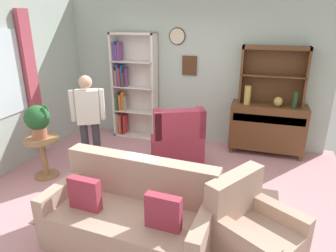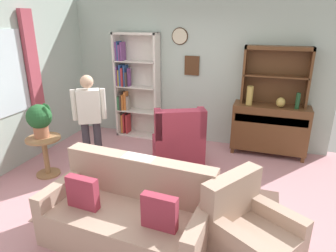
{
  "view_description": "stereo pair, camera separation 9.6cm",
  "coord_description": "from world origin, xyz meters",
  "px_view_note": "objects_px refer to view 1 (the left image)",
  "views": [
    {
      "loc": [
        1.26,
        -3.5,
        2.36
      ],
      "look_at": [
        0.1,
        0.2,
        0.95
      ],
      "focal_mm": 31.9,
      "sensor_mm": 36.0,
      "label": 1
    },
    {
      "loc": [
        1.35,
        -3.47,
        2.36
      ],
      "look_at": [
        0.1,
        0.2,
        0.95
      ],
      "focal_mm": 31.9,
      "sensor_mm": 36.0,
      "label": 2
    }
  ],
  "objects_px": {
    "vase_tall": "(247,95)",
    "potted_plant_large": "(38,119)",
    "sideboard_hutch": "(274,67)",
    "armchair_floral": "(252,235)",
    "book_stack": "(170,167)",
    "coffee_table": "(173,177)",
    "sideboard": "(267,127)",
    "wingback_chair": "(177,145)",
    "plant_stand": "(44,153)",
    "bookshelf": "(131,88)",
    "bottle_wine": "(295,100)",
    "couch_floral": "(131,216)",
    "vase_round": "(278,102)",
    "person_reading": "(89,117)"
  },
  "relations": [
    {
      "from": "sideboard_hutch",
      "to": "book_stack",
      "type": "height_order",
      "value": "sideboard_hutch"
    },
    {
      "from": "wingback_chair",
      "to": "plant_stand",
      "type": "height_order",
      "value": "wingback_chair"
    },
    {
      "from": "sideboard_hutch",
      "to": "bookshelf",
      "type": "bearing_deg",
      "value": -179.49
    },
    {
      "from": "bottle_wine",
      "to": "wingback_chair",
      "type": "height_order",
      "value": "bottle_wine"
    },
    {
      "from": "couch_floral",
      "to": "potted_plant_large",
      "type": "distance_m",
      "value": 2.22
    },
    {
      "from": "vase_round",
      "to": "armchair_floral",
      "type": "distance_m",
      "value": 2.8
    },
    {
      "from": "potted_plant_large",
      "to": "coffee_table",
      "type": "distance_m",
      "value": 2.2
    },
    {
      "from": "potted_plant_large",
      "to": "book_stack",
      "type": "relative_size",
      "value": 2.5
    },
    {
      "from": "vase_tall",
      "to": "book_stack",
      "type": "bearing_deg",
      "value": -115.42
    },
    {
      "from": "coffee_table",
      "to": "potted_plant_large",
      "type": "bearing_deg",
      "value": 178.11
    },
    {
      "from": "vase_round",
      "to": "armchair_floral",
      "type": "bearing_deg",
      "value": -95.32
    },
    {
      "from": "wingback_chair",
      "to": "coffee_table",
      "type": "height_order",
      "value": "wingback_chair"
    },
    {
      "from": "sideboard",
      "to": "couch_floral",
      "type": "bearing_deg",
      "value": -116.05
    },
    {
      "from": "wingback_chair",
      "to": "vase_tall",
      "type": "bearing_deg",
      "value": 43.05
    },
    {
      "from": "vase_tall",
      "to": "potted_plant_large",
      "type": "xyz_separation_m",
      "value": [
        -2.92,
        -1.84,
        -0.15
      ]
    },
    {
      "from": "sideboard_hutch",
      "to": "potted_plant_large",
      "type": "bearing_deg",
      "value": -148.54
    },
    {
      "from": "armchair_floral",
      "to": "coffee_table",
      "type": "relative_size",
      "value": 1.32
    },
    {
      "from": "bookshelf",
      "to": "armchair_floral",
      "type": "distance_m",
      "value": 3.9
    },
    {
      "from": "armchair_floral",
      "to": "potted_plant_large",
      "type": "bearing_deg",
      "value": 165.24
    },
    {
      "from": "wingback_chair",
      "to": "couch_floral",
      "type": "bearing_deg",
      "value": -90.11
    },
    {
      "from": "vase_tall",
      "to": "potted_plant_large",
      "type": "height_order",
      "value": "vase_tall"
    },
    {
      "from": "vase_tall",
      "to": "armchair_floral",
      "type": "xyz_separation_m",
      "value": [
        0.27,
        -2.68,
        -0.8
      ]
    },
    {
      "from": "vase_tall",
      "to": "couch_floral",
      "type": "relative_size",
      "value": 0.18
    },
    {
      "from": "sideboard_hutch",
      "to": "vase_tall",
      "type": "height_order",
      "value": "sideboard_hutch"
    },
    {
      "from": "vase_round",
      "to": "potted_plant_large",
      "type": "xyz_separation_m",
      "value": [
        -3.44,
        -1.85,
        -0.07
      ]
    },
    {
      "from": "vase_round",
      "to": "book_stack",
      "type": "height_order",
      "value": "vase_round"
    },
    {
      "from": "vase_round",
      "to": "person_reading",
      "type": "height_order",
      "value": "person_reading"
    },
    {
      "from": "book_stack",
      "to": "wingback_chair",
      "type": "bearing_deg",
      "value": 99.29
    },
    {
      "from": "plant_stand",
      "to": "coffee_table",
      "type": "height_order",
      "value": "plant_stand"
    },
    {
      "from": "plant_stand",
      "to": "potted_plant_large",
      "type": "bearing_deg",
      "value": 133.06
    },
    {
      "from": "book_stack",
      "to": "coffee_table",
      "type": "bearing_deg",
      "value": -52.92
    },
    {
      "from": "bookshelf",
      "to": "coffee_table",
      "type": "bearing_deg",
      "value": -54.04
    },
    {
      "from": "potted_plant_large",
      "to": "sideboard_hutch",
      "type": "bearing_deg",
      "value": 31.46
    },
    {
      "from": "book_stack",
      "to": "vase_tall",
      "type": "bearing_deg",
      "value": 64.58
    },
    {
      "from": "vase_round",
      "to": "person_reading",
      "type": "distance_m",
      "value": 3.18
    },
    {
      "from": "sideboard",
      "to": "couch_floral",
      "type": "xyz_separation_m",
      "value": [
        -1.4,
        -2.87,
        -0.2
      ]
    },
    {
      "from": "bottle_wine",
      "to": "coffee_table",
      "type": "bearing_deg",
      "value": -129.84
    },
    {
      "from": "bottle_wine",
      "to": "potted_plant_large",
      "type": "relative_size",
      "value": 0.54
    },
    {
      "from": "vase_round",
      "to": "person_reading",
      "type": "xyz_separation_m",
      "value": [
        -2.82,
        -1.47,
        -0.1
      ]
    },
    {
      "from": "sideboard",
      "to": "vase_tall",
      "type": "height_order",
      "value": "vase_tall"
    },
    {
      "from": "couch_floral",
      "to": "book_stack",
      "type": "bearing_deg",
      "value": 81.35
    },
    {
      "from": "coffee_table",
      "to": "book_stack",
      "type": "height_order",
      "value": "book_stack"
    },
    {
      "from": "sideboard",
      "to": "wingback_chair",
      "type": "distance_m",
      "value": 1.74
    },
    {
      "from": "bookshelf",
      "to": "wingback_chair",
      "type": "distance_m",
      "value": 1.82
    },
    {
      "from": "couch_floral",
      "to": "potted_plant_large",
      "type": "bearing_deg",
      "value": 153.42
    },
    {
      "from": "sideboard",
      "to": "armchair_floral",
      "type": "bearing_deg",
      "value": -92.5
    },
    {
      "from": "potted_plant_large",
      "to": "bookshelf",
      "type": "bearing_deg",
      "value": 72.91
    },
    {
      "from": "bookshelf",
      "to": "bottle_wine",
      "type": "relative_size",
      "value": 7.6
    },
    {
      "from": "sideboard",
      "to": "book_stack",
      "type": "xyz_separation_m",
      "value": [
        -1.26,
        -1.9,
        -0.05
      ]
    },
    {
      "from": "vase_tall",
      "to": "vase_round",
      "type": "height_order",
      "value": "vase_tall"
    }
  ]
}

